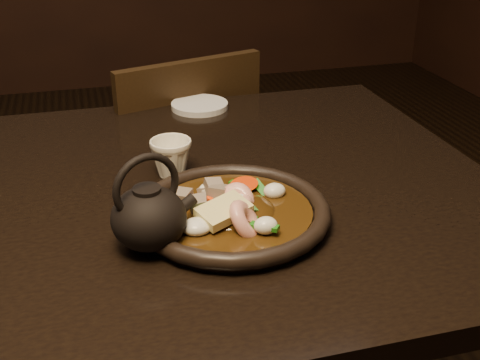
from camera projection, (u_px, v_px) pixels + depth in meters
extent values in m
cube|color=black|center=(34.00, 216.00, 0.99)|extent=(1.60, 0.90, 0.04)
cylinder|color=black|center=(334.00, 234.00, 1.65)|extent=(0.06, 0.06, 0.71)
cube|color=black|center=(166.00, 194.00, 1.75)|extent=(0.49, 0.49, 0.04)
cylinder|color=black|center=(193.00, 219.00, 2.04)|extent=(0.03, 0.03, 0.39)
cylinder|color=black|center=(243.00, 265.00, 1.79)|extent=(0.03, 0.03, 0.39)
cylinder|color=black|center=(101.00, 246.00, 1.89)|extent=(0.03, 0.03, 0.39)
cylinder|color=black|center=(142.00, 301.00, 1.64)|extent=(0.03, 0.03, 0.39)
cube|color=black|center=(192.00, 142.00, 1.51)|extent=(0.37, 0.13, 0.42)
cylinder|color=black|center=(232.00, 218.00, 0.93)|extent=(0.28, 0.28, 0.01)
torus|color=black|center=(232.00, 210.00, 0.93)|extent=(0.30, 0.30, 0.03)
cylinder|color=#311D08|center=(232.00, 213.00, 0.93)|extent=(0.25, 0.25, 0.01)
ellipsoid|color=#311D08|center=(232.00, 213.00, 0.93)|extent=(0.14, 0.13, 0.04)
torus|color=#EAAA93|center=(235.00, 205.00, 0.93)|extent=(0.08, 0.08, 0.06)
torus|color=#EAAA93|center=(246.00, 222.00, 0.88)|extent=(0.07, 0.08, 0.06)
torus|color=#EAAA93|center=(231.00, 207.00, 0.92)|extent=(0.09, 0.09, 0.05)
cube|color=gray|center=(183.00, 198.00, 0.95)|extent=(0.04, 0.04, 0.03)
cube|color=gray|center=(219.00, 193.00, 0.94)|extent=(0.04, 0.04, 0.03)
cube|color=gray|center=(204.00, 208.00, 0.93)|extent=(0.04, 0.04, 0.03)
cube|color=gray|center=(173.00, 202.00, 0.95)|extent=(0.04, 0.04, 0.03)
cube|color=gray|center=(199.00, 205.00, 0.92)|extent=(0.04, 0.03, 0.03)
cube|color=gray|center=(209.00, 193.00, 0.97)|extent=(0.04, 0.04, 0.03)
cube|color=gray|center=(214.00, 188.00, 0.96)|extent=(0.03, 0.03, 0.03)
cylinder|color=#FF3E08|center=(228.00, 210.00, 0.91)|extent=(0.07, 0.07, 0.03)
cylinder|color=#FF3E08|center=(231.00, 206.00, 0.92)|extent=(0.05, 0.04, 0.04)
cylinder|color=#FF3E08|center=(244.00, 184.00, 0.97)|extent=(0.05, 0.03, 0.04)
cylinder|color=#FF3E08|center=(200.00, 202.00, 0.94)|extent=(0.05, 0.03, 0.05)
cylinder|color=#FF3E08|center=(233.00, 204.00, 0.91)|extent=(0.06, 0.05, 0.04)
cube|color=#1C6713|center=(210.00, 211.00, 0.90)|extent=(0.04, 0.02, 0.01)
cube|color=#1C6713|center=(264.00, 227.00, 0.86)|extent=(0.04, 0.04, 0.01)
cube|color=#1C6713|center=(255.00, 210.00, 0.91)|extent=(0.04, 0.03, 0.03)
cube|color=#1C6713|center=(262.00, 190.00, 0.98)|extent=(0.03, 0.04, 0.03)
cube|color=#1C6713|center=(254.00, 214.00, 0.91)|extent=(0.03, 0.05, 0.02)
cube|color=#1C6713|center=(241.00, 186.00, 0.99)|extent=(0.04, 0.04, 0.01)
ellipsoid|color=#EAE7CA|center=(274.00, 191.00, 0.97)|extent=(0.04, 0.03, 0.03)
ellipsoid|color=#EAE7CA|center=(266.00, 225.00, 0.86)|extent=(0.04, 0.03, 0.03)
ellipsoid|color=#EAE7CA|center=(197.00, 227.00, 0.87)|extent=(0.05, 0.04, 0.02)
ellipsoid|color=#EAE7CA|center=(241.00, 204.00, 0.92)|extent=(0.03, 0.04, 0.03)
ellipsoid|color=#EAE7CA|center=(212.00, 189.00, 0.97)|extent=(0.04, 0.03, 0.02)
cube|color=#EADD8C|center=(224.00, 211.00, 0.89)|extent=(0.09, 0.08, 0.03)
cylinder|color=white|center=(200.00, 105.00, 1.39)|extent=(0.13, 0.13, 0.01)
imported|color=#EFE8CE|center=(171.00, 157.00, 1.06)|extent=(0.08, 0.07, 0.07)
ellipsoid|color=black|center=(149.00, 218.00, 0.85)|extent=(0.11, 0.11, 0.09)
cylinder|color=black|center=(147.00, 193.00, 0.83)|extent=(0.04, 0.04, 0.02)
cylinder|color=black|center=(182.00, 207.00, 0.87)|extent=(0.05, 0.03, 0.04)
torus|color=black|center=(146.00, 187.00, 0.82)|extent=(0.10, 0.04, 0.10)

